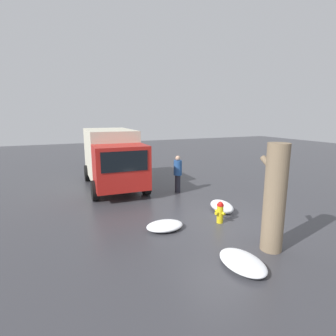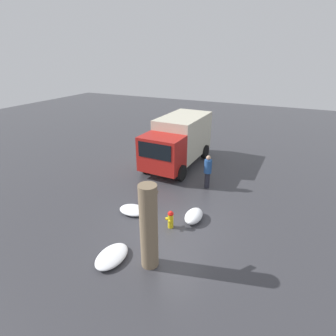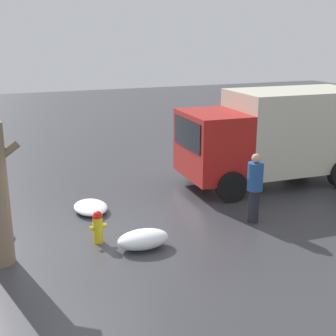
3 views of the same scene
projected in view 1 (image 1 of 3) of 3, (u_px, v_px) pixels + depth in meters
The scene contains 8 objects.
ground_plane at pixel (220, 223), 9.18m from camera, with size 60.00×60.00×0.00m, color #38383D.
fire_hydrant at pixel (220, 212), 9.10m from camera, with size 0.44×0.34×0.77m.
tree_trunk at pixel (275, 198), 7.05m from camera, with size 0.89×0.58×2.99m.
delivery_truck at pixel (112, 156), 13.63m from camera, with size 5.89×2.80×2.96m.
pedestrian at pixel (178, 172), 12.66m from camera, with size 0.39×0.39×1.80m.
snow_pile_by_hydrant at pixel (165, 226), 8.62m from camera, with size 0.89×1.24×0.25m.
snow_pile_curbside at pixel (242, 262), 6.48m from camera, with size 1.41×0.92×0.26m.
snow_pile_by_tree at pixel (222, 206), 10.18m from camera, with size 1.18×0.69×0.43m.
Camera 1 is at (-7.15, 5.15, 3.69)m, focal length 28.00 mm.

